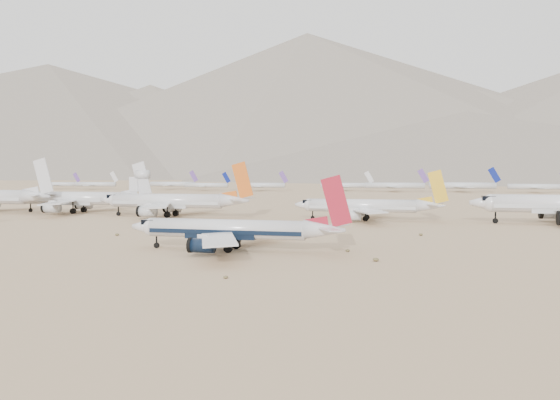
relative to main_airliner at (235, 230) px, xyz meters
name	(u,v)px	position (x,y,z in m)	size (l,w,h in m)	color
ground	(220,249)	(-3.76, 2.12, -3.94)	(7000.00, 7000.00, 0.00)	#9C7C5A
main_airliner	(235,230)	(0.00, 0.00, 0.00)	(40.62, 39.67, 14.33)	silver
row2_gold_tail	(368,206)	(19.51, 69.64, 0.38)	(43.42, 42.46, 15.46)	silver
row2_orange_tail	(173,202)	(-43.56, 68.04, 1.13)	(50.65, 49.55, 18.07)	silver
row2_white_trijet	(82,198)	(-82.39, 75.69, 1.39)	(52.00, 50.82, 18.43)	silver
distant_storage_row	(397,186)	(22.74, 314.22, 0.47)	(616.59, 56.37, 15.84)	silver
mountain_range	(422,115)	(66.42, 1650.13, 186.38)	(7354.00, 3024.00, 470.00)	slate
desert_scrub	(259,276)	(11.38, -24.24, -3.65)	(261.14, 121.67, 0.63)	brown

